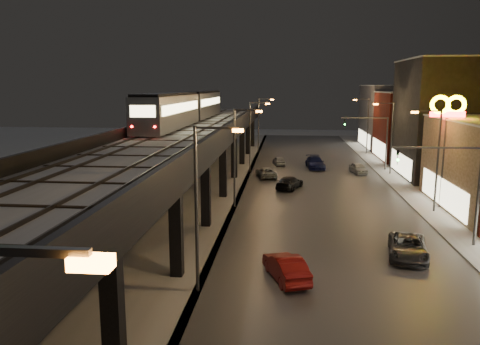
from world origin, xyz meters
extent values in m
cube|color=#46474D|center=(7.50, 35.00, 0.03)|extent=(17.00, 120.00, 0.06)
cube|color=#9FA1A8|center=(17.50, 35.00, 0.07)|extent=(4.00, 120.00, 0.14)
cube|color=#9FA1A8|center=(-6.00, 35.00, 0.03)|extent=(11.00, 120.00, 0.06)
cube|color=black|center=(-6.00, 32.00, 5.80)|extent=(9.00, 100.00, 1.00)
cube|color=black|center=(-2.30, 5.00, 2.65)|extent=(0.70, 0.70, 5.30)
cube|color=black|center=(-6.00, 5.00, 5.15)|extent=(8.00, 0.60, 0.50)
cube|color=black|center=(-9.70, 15.00, 2.65)|extent=(0.70, 0.70, 5.30)
cube|color=black|center=(-2.30, 15.00, 2.65)|extent=(0.70, 0.70, 5.30)
cube|color=black|center=(-6.00, 15.00, 5.15)|extent=(8.00, 0.60, 0.50)
cube|color=black|center=(-9.70, 25.00, 2.65)|extent=(0.70, 0.70, 5.30)
cube|color=black|center=(-2.30, 25.00, 2.65)|extent=(0.70, 0.70, 5.30)
cube|color=black|center=(-6.00, 25.00, 5.15)|extent=(8.00, 0.60, 0.50)
cube|color=black|center=(-9.70, 35.00, 2.65)|extent=(0.70, 0.70, 5.30)
cube|color=black|center=(-2.30, 35.00, 2.65)|extent=(0.70, 0.70, 5.30)
cube|color=black|center=(-6.00, 35.00, 5.15)|extent=(8.00, 0.60, 0.50)
cube|color=black|center=(-9.70, 45.00, 2.65)|extent=(0.70, 0.70, 5.30)
cube|color=black|center=(-2.30, 45.00, 2.65)|extent=(0.70, 0.70, 5.30)
cube|color=black|center=(-6.00, 45.00, 5.15)|extent=(8.00, 0.60, 0.50)
cube|color=black|center=(-9.70, 55.00, 2.65)|extent=(0.70, 0.70, 5.30)
cube|color=black|center=(-2.30, 55.00, 2.65)|extent=(0.70, 0.70, 5.30)
cube|color=black|center=(-6.00, 55.00, 5.15)|extent=(8.00, 0.60, 0.50)
cube|color=black|center=(-9.70, 65.00, 2.65)|extent=(0.70, 0.70, 5.30)
cube|color=black|center=(-2.30, 65.00, 2.65)|extent=(0.70, 0.70, 5.30)
cube|color=black|center=(-6.00, 65.00, 5.15)|extent=(8.00, 0.60, 0.50)
cube|color=black|center=(-9.70, 75.00, 2.65)|extent=(0.70, 0.70, 5.30)
cube|color=black|center=(-2.30, 75.00, 2.65)|extent=(0.70, 0.70, 5.30)
cube|color=black|center=(-6.00, 75.00, 5.15)|extent=(8.00, 0.60, 0.50)
cube|color=#B2B7C1|center=(-6.00, 32.00, 6.38)|extent=(8.40, 100.00, 0.16)
cube|color=#332D28|center=(-9.22, 32.00, 6.54)|extent=(0.08, 98.00, 0.16)
cube|color=#332D28|center=(-7.78, 32.00, 6.54)|extent=(0.08, 98.00, 0.16)
cube|color=#332D28|center=(-4.72, 32.00, 6.54)|extent=(0.08, 98.00, 0.16)
cube|color=#332D28|center=(-3.28, 32.00, 6.54)|extent=(0.08, 98.00, 0.16)
cube|color=black|center=(-6.00, 18.00, 6.49)|extent=(7.80, 0.24, 0.06)
cube|color=black|center=(-6.00, 34.00, 6.49)|extent=(7.80, 0.24, 0.06)
cube|color=black|center=(-6.00, 50.00, 6.49)|extent=(7.80, 0.24, 0.06)
cube|color=black|center=(-6.00, 66.00, 6.49)|extent=(7.80, 0.24, 0.06)
cube|color=black|center=(-1.65, 32.00, 6.85)|extent=(0.30, 100.00, 1.10)
cube|color=black|center=(-10.35, 32.00, 6.85)|extent=(0.30, 100.00, 1.10)
cube|color=beige|center=(17.95, 32.00, 1.60)|extent=(0.10, 12.00, 2.40)
cube|color=black|center=(24.00, 48.00, 7.00)|extent=(12.00, 13.00, 14.00)
cube|color=beige|center=(17.95, 48.00, 1.60)|extent=(0.10, 10.40, 2.40)
cube|color=#B2B7C1|center=(24.00, 48.00, 14.08)|extent=(12.20, 13.20, 0.16)
cube|color=maroon|center=(24.00, 62.00, 5.00)|extent=(12.00, 12.00, 10.00)
cube|color=beige|center=(17.95, 62.00, 1.60)|extent=(0.10, 9.60, 2.40)
cube|color=#B2B7C1|center=(24.00, 62.00, 10.08)|extent=(12.20, 12.20, 0.16)
cube|color=#4B4C55|center=(24.00, 76.00, 5.50)|extent=(12.00, 16.00, 11.00)
cube|color=beige|center=(17.95, 76.00, 1.60)|extent=(0.10, 12.80, 2.40)
cube|color=#B2B7C1|center=(24.00, 76.00, 11.08)|extent=(12.20, 16.20, 0.16)
cube|color=#38383A|center=(0.40, -5.00, 8.90)|extent=(2.20, 0.12, 0.12)
cube|color=orange|center=(1.50, -5.00, 8.78)|extent=(0.55, 0.28, 0.18)
cylinder|color=#38383A|center=(-0.70, 13.00, 4.50)|extent=(0.18, 0.18, 9.00)
cube|color=#38383A|center=(0.40, 13.00, 8.90)|extent=(2.20, 0.12, 0.12)
cube|color=orange|center=(1.50, 13.00, 8.78)|extent=(0.55, 0.28, 0.18)
cylinder|color=#38383A|center=(-0.70, 31.00, 4.50)|extent=(0.18, 0.18, 9.00)
cube|color=#38383A|center=(0.40, 31.00, 8.90)|extent=(2.20, 0.12, 0.12)
cube|color=orange|center=(1.50, 31.00, 8.78)|extent=(0.55, 0.28, 0.18)
cylinder|color=#38383A|center=(17.00, 31.00, 4.50)|extent=(0.18, 0.18, 9.00)
cube|color=#38383A|center=(15.90, 31.00, 8.90)|extent=(2.20, 0.12, 0.12)
cube|color=orange|center=(14.80, 31.00, 8.78)|extent=(0.55, 0.28, 0.18)
cylinder|color=#38383A|center=(-0.70, 49.00, 4.50)|extent=(0.18, 0.18, 9.00)
cube|color=#38383A|center=(0.40, 49.00, 8.90)|extent=(2.20, 0.12, 0.12)
cube|color=orange|center=(1.50, 49.00, 8.78)|extent=(0.55, 0.28, 0.18)
cylinder|color=#38383A|center=(17.00, 49.00, 4.50)|extent=(0.18, 0.18, 9.00)
cube|color=#38383A|center=(15.90, 49.00, 8.90)|extent=(2.20, 0.12, 0.12)
cube|color=orange|center=(14.80, 49.00, 8.78)|extent=(0.55, 0.28, 0.18)
cylinder|color=#38383A|center=(-0.70, 67.00, 4.50)|extent=(0.18, 0.18, 9.00)
cube|color=#38383A|center=(0.40, 67.00, 8.90)|extent=(2.20, 0.12, 0.12)
cube|color=orange|center=(1.50, 67.00, 8.78)|extent=(0.55, 0.28, 0.18)
cylinder|color=#38383A|center=(17.00, 67.00, 4.50)|extent=(0.18, 0.18, 9.00)
cube|color=#38383A|center=(15.90, 67.00, 8.90)|extent=(2.20, 0.12, 0.12)
cube|color=orange|center=(14.80, 67.00, 8.78)|extent=(0.55, 0.28, 0.18)
cylinder|color=#38383A|center=(17.00, 22.00, 3.50)|extent=(0.20, 0.20, 7.00)
cube|color=#38383A|center=(14.00, 22.00, 6.90)|extent=(6.00, 0.12, 0.12)
imported|color=black|center=(11.50, 22.00, 6.40)|extent=(0.20, 0.16, 1.00)
sphere|color=#0CFF26|center=(11.50, 21.85, 6.15)|extent=(0.18, 0.18, 0.18)
cylinder|color=#38383A|center=(17.00, 52.00, 3.50)|extent=(0.20, 0.20, 7.00)
cube|color=#38383A|center=(14.00, 52.00, 6.90)|extent=(6.00, 0.12, 0.12)
imported|color=black|center=(11.50, 52.00, 6.40)|extent=(0.20, 0.16, 1.00)
sphere|color=#0CFF26|center=(11.50, 51.85, 6.15)|extent=(0.18, 0.18, 0.18)
cube|color=gray|center=(-8.50, 38.29, 8.32)|extent=(2.98, 18.00, 3.39)
cube|color=black|center=(-8.50, 38.29, 10.14)|extent=(2.67, 17.48, 0.26)
cube|color=#FFEFA7|center=(-10.00, 38.29, 8.78)|extent=(0.05, 16.46, 0.93)
cube|color=#FFEFA7|center=(-7.00, 38.29, 8.78)|extent=(0.05, 16.46, 0.93)
cube|color=gray|center=(-8.50, 57.42, 8.32)|extent=(2.98, 18.00, 3.39)
cube|color=black|center=(-8.50, 57.42, 10.14)|extent=(2.67, 17.48, 0.26)
cube|color=#FFEFA7|center=(-10.00, 57.42, 8.78)|extent=(0.05, 16.46, 0.93)
cube|color=#FFEFA7|center=(-7.00, 57.42, 8.78)|extent=(0.05, 16.46, 0.93)
cube|color=#FFEFA7|center=(-8.50, 29.28, 8.83)|extent=(2.26, 0.05, 1.03)
sphere|color=#FF0C0C|center=(-9.53, 29.26, 7.49)|extent=(0.21, 0.21, 0.21)
sphere|color=#FF0C0C|center=(-7.47, 29.26, 7.49)|extent=(0.21, 0.21, 0.21)
imported|color=maroon|center=(4.04, 15.02, 0.73)|extent=(2.95, 4.71, 1.46)
imported|color=gray|center=(1.57, 45.44, 0.62)|extent=(2.95, 4.77, 1.23)
imported|color=black|center=(4.34, 39.18, 0.68)|extent=(3.36, 5.05, 1.36)
imported|color=#989FAA|center=(2.95, 54.56, 0.62)|extent=(2.06, 3.82, 1.23)
imported|color=#33353B|center=(11.87, 19.28, 0.70)|extent=(3.22, 5.41, 1.41)
imported|color=#101548|center=(7.85, 52.40, 0.77)|extent=(2.65, 5.49, 1.54)
imported|color=#9DA2A8|center=(13.10, 49.23, 0.66)|extent=(2.21, 4.08, 1.32)
cylinder|color=#38383A|center=(18.00, 32.56, 4.12)|extent=(0.24, 0.24, 8.23)
cube|color=#FF0C0C|center=(18.00, 32.56, 8.54)|extent=(2.88, 0.25, 0.51)
torus|color=#FBEB00|center=(17.33, 32.56, 9.37)|extent=(1.70, 0.68, 1.67)
torus|color=#FBEB00|center=(18.67, 32.56, 9.37)|extent=(1.70, 0.68, 1.67)
camera|label=1|loc=(3.94, -10.40, 10.98)|focal=35.00mm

